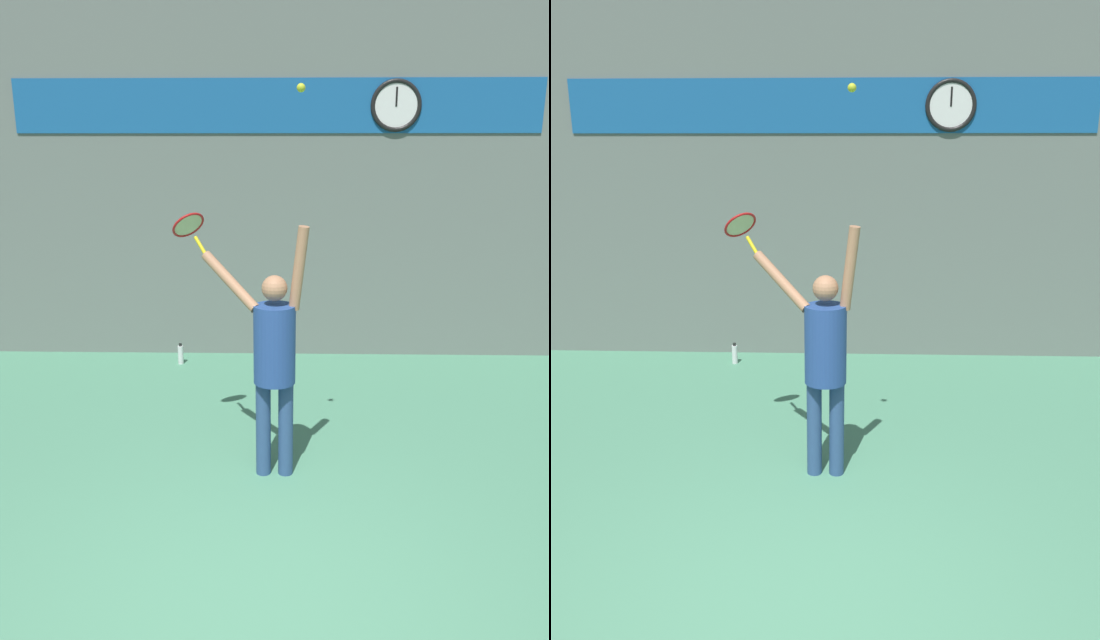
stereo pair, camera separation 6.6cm
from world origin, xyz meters
The scene contains 8 objects.
ground_plane centered at (0.00, 0.00, 0.00)m, with size 18.00×18.00×0.00m, color #4C8C6B.
back_wall centered at (0.00, 5.34, 2.50)m, with size 18.00×0.10×5.00m.
sponsor_banner centered at (0.00, 5.28, 3.31)m, with size 6.71×0.02×0.67m.
scoreboard_clock centered at (1.50, 5.26, 3.31)m, with size 0.64×0.06×0.64m.
tennis_player centered at (0.04, 1.95, 1.12)m, with size 0.95×0.59×2.20m.
tennis_racket centered at (-0.72, 2.49, 2.12)m, with size 0.38×0.40×0.37m.
tennis_ball centered at (0.25, 1.90, 3.22)m, with size 0.07×0.07×0.07m.
water_bottle centered at (-1.27, 4.83, 0.13)m, with size 0.07×0.07×0.28m.
Camera 2 is at (0.24, -3.04, 2.79)m, focal length 35.00 mm.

